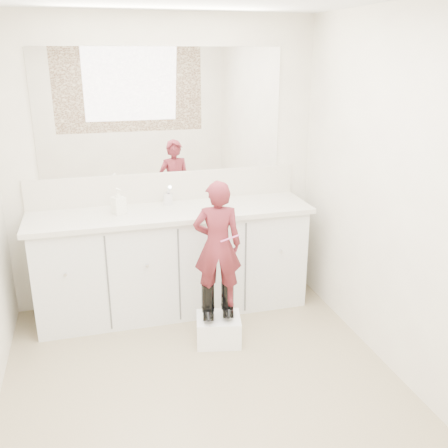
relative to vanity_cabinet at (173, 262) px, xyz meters
name	(u,v)px	position (x,y,z in m)	size (l,w,h in m)	color
floor	(208,396)	(0.00, -1.23, -0.42)	(3.00, 3.00, 0.00)	#8B7F5B
wall_back	(164,165)	(0.00, 0.27, 0.77)	(2.60, 2.60, 0.00)	beige
wall_front	(326,377)	(0.00, -2.73, 0.77)	(2.60, 2.60, 0.00)	beige
wall_right	(406,202)	(1.30, -1.23, 0.78)	(3.00, 3.00, 0.00)	beige
vanity_cabinet	(173,262)	(0.00, 0.00, 0.00)	(2.20, 0.55, 0.85)	silver
countertop	(172,212)	(0.00, -0.01, 0.45)	(2.28, 0.58, 0.04)	beige
backsplash	(166,187)	(0.00, 0.26, 0.59)	(2.28, 0.03, 0.25)	beige
mirror	(163,112)	(0.00, 0.26, 1.22)	(2.00, 0.02, 1.00)	white
dot_panel	(336,231)	(0.00, -2.71, 1.22)	(2.00, 0.01, 1.20)	#472819
faucet	(168,199)	(0.00, 0.15, 0.52)	(0.08, 0.08, 0.10)	silver
cup	(220,203)	(0.40, -0.06, 0.51)	(0.09, 0.09, 0.08)	beige
soap_bottle	(118,201)	(-0.41, 0.01, 0.57)	(0.09, 0.09, 0.20)	white
step_stool	(219,329)	(0.23, -0.63, -0.32)	(0.33, 0.27, 0.21)	white
boot_left	(208,301)	(0.15, -0.61, -0.08)	(0.10, 0.18, 0.27)	black
boot_right	(227,299)	(0.30, -0.61, -0.08)	(0.10, 0.18, 0.27)	black
toddler	(217,245)	(0.23, -0.61, 0.36)	(0.35, 0.23, 0.95)	#9C3036
toothbrush	(230,238)	(0.30, -0.69, 0.43)	(0.01, 0.01, 0.14)	#E85AA2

